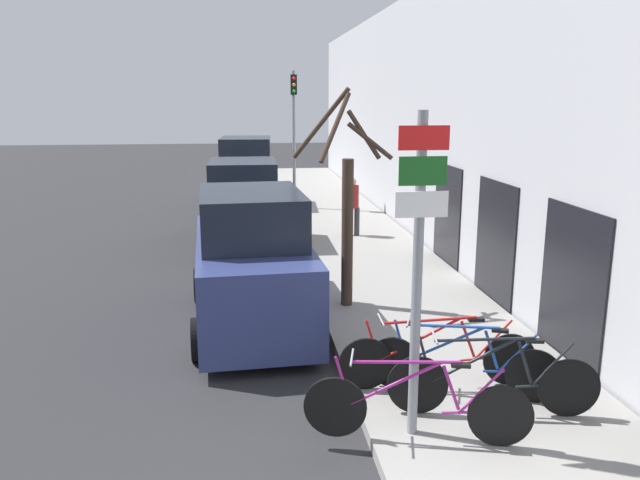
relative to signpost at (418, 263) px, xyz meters
The scene contains 14 objects.
ground_plane 8.43m from the signpost, 100.44° to the left, with size 80.00×80.00×0.00m, color #28282B.
sidewalk_curb 11.08m from the signpost, 84.10° to the left, with size 3.20×32.00×0.15m.
building_facade 11.18m from the signpost, 75.06° to the left, with size 0.23×32.00×6.50m.
signpost is the anchor object (origin of this frame).
bicycle_0 1.55m from the signpost, 91.98° to the right, with size 2.39×0.68×0.95m.
bicycle_1 1.87m from the signpost, 15.27° to the left, with size 2.43×0.56×0.98m.
bicycle_2 1.95m from the signpost, 43.82° to the left, with size 2.24×0.88×0.94m.
bicycle_3 1.98m from the signpost, 59.77° to the left, with size 2.56×0.44×0.95m.
parked_car_0 4.48m from the signpost, 112.66° to the left, with size 2.19×4.55×2.32m.
parked_car_1 10.12m from the signpost, 100.19° to the left, with size 2.11×4.26×2.24m.
parked_car_2 15.74m from the signpost, 96.01° to the left, with size 2.25×4.52×2.47m.
pedestrian_near 10.28m from the signpost, 83.78° to the left, with size 0.40×0.35×1.57m.
street_tree 4.46m from the signpost, 90.11° to the left, with size 1.72×1.05×3.82m.
traffic_light 14.76m from the signpost, 90.23° to the left, with size 0.20×0.30×4.50m.
Camera 1 is at (-0.31, -2.93, 3.78)m, focal length 35.00 mm.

